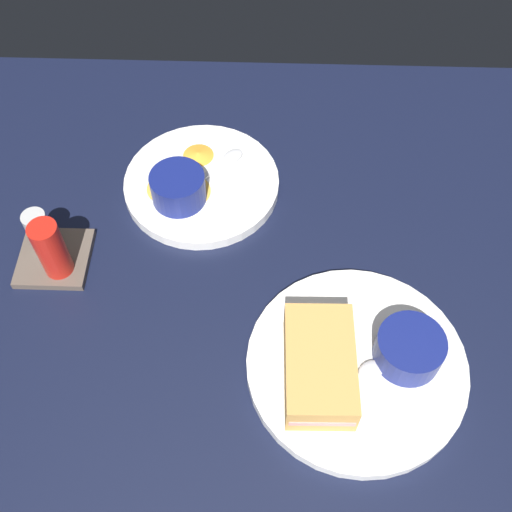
% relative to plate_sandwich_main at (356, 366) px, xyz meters
% --- Properties ---
extents(ground_plane, '(1.10, 1.10, 0.03)m').
position_rel_plate_sandwich_main_xyz_m(ground_plane, '(-0.01, 0.10, -0.02)').
color(ground_plane, black).
extents(plate_sandwich_main, '(0.25, 0.25, 0.02)m').
position_rel_plate_sandwich_main_xyz_m(plate_sandwich_main, '(0.00, 0.00, 0.00)').
color(plate_sandwich_main, white).
rests_on(plate_sandwich_main, ground_plane).
extents(sandwich_half_near, '(0.13, 0.08, 0.05)m').
position_rel_plate_sandwich_main_xyz_m(sandwich_half_near, '(-0.02, 0.05, 0.03)').
color(sandwich_half_near, tan).
rests_on(sandwich_half_near, plate_sandwich_main).
extents(ramekin_dark_sauce, '(0.08, 0.08, 0.04)m').
position_rel_plate_sandwich_main_xyz_m(ramekin_dark_sauce, '(0.01, -0.06, 0.03)').
color(ramekin_dark_sauce, navy).
rests_on(ramekin_dark_sauce, plate_sandwich_main).
extents(spoon_by_dark_ramekin, '(0.06, 0.09, 0.01)m').
position_rel_plate_sandwich_main_xyz_m(spoon_by_dark_ramekin, '(-0.02, -0.00, 0.01)').
color(spoon_by_dark_ramekin, silver).
rests_on(spoon_by_dark_ramekin, plate_sandwich_main).
extents(plate_chips_companion, '(0.22, 0.22, 0.02)m').
position_rel_plate_sandwich_main_xyz_m(plate_chips_companion, '(0.27, 0.20, 0.00)').
color(plate_chips_companion, white).
rests_on(plate_chips_companion, ground_plane).
extents(ramekin_light_gravy, '(0.07, 0.07, 0.04)m').
position_rel_plate_sandwich_main_xyz_m(ramekin_light_gravy, '(0.24, 0.23, 0.03)').
color(ramekin_light_gravy, navy).
rests_on(ramekin_light_gravy, plate_chips_companion).
extents(spoon_by_gravy_ramekin, '(0.08, 0.08, 0.01)m').
position_rel_plate_sandwich_main_xyz_m(spoon_by_gravy_ramekin, '(0.30, 0.17, 0.01)').
color(spoon_by_gravy_ramekin, silver).
rests_on(spoon_by_gravy_ramekin, plate_chips_companion).
extents(plantain_chip_scatter, '(0.14, 0.11, 0.01)m').
position_rel_plate_sandwich_main_xyz_m(plantain_chip_scatter, '(0.26, 0.23, 0.01)').
color(plantain_chip_scatter, gold).
rests_on(plantain_chip_scatter, plate_chips_companion).
extents(condiment_caddy, '(0.09, 0.09, 0.10)m').
position_rel_plate_sandwich_main_xyz_m(condiment_caddy, '(0.14, 0.38, 0.03)').
color(condiment_caddy, brown).
rests_on(condiment_caddy, ground_plane).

